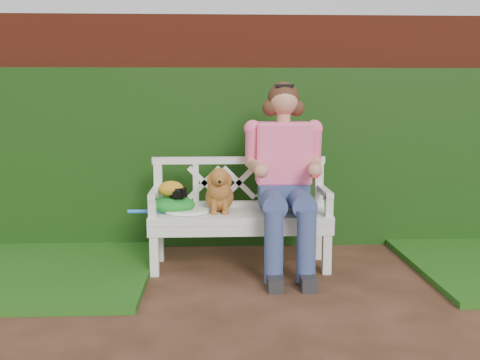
{
  "coord_description": "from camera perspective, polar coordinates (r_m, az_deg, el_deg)",
  "views": [
    {
      "loc": [
        -0.56,
        -3.68,
        1.46
      ],
      "look_at": [
        -0.36,
        0.93,
        0.75
      ],
      "focal_mm": 42.0,
      "sensor_mm": 36.0,
      "label": 1
    }
  ],
  "objects": [
    {
      "name": "tennis_racket",
      "position": [
        4.68,
        -5.84,
        -3.16
      ],
      "size": [
        0.74,
        0.4,
        0.03
      ],
      "primitive_type": null,
      "rotation": [
        0.0,
        0.0,
        -0.15
      ],
      "color": "white",
      "rests_on": "garden_bench"
    },
    {
      "name": "dog",
      "position": [
        4.69,
        -2.1,
        -0.91
      ],
      "size": [
        0.35,
        0.41,
        0.39
      ],
      "primitive_type": null,
      "rotation": [
        0.0,
        0.0,
        -0.32
      ],
      "color": "tan",
      "rests_on": "garden_bench"
    },
    {
      "name": "ground",
      "position": [
        4.0,
        5.87,
        -12.71
      ],
      "size": [
        60.0,
        60.0,
        0.0
      ],
      "primitive_type": "plane",
      "color": "#331F12"
    },
    {
      "name": "baseball_glove",
      "position": [
        4.71,
        -7.01,
        -0.89
      ],
      "size": [
        0.24,
        0.2,
        0.13
      ],
      "primitive_type": "ellipsoid",
      "rotation": [
        0.0,
        0.0,
        -0.23
      ],
      "color": "#C0841B",
      "rests_on": "green_bag"
    },
    {
      "name": "camera_item",
      "position": [
        4.68,
        -6.31,
        -1.28
      ],
      "size": [
        0.14,
        0.12,
        0.08
      ],
      "primitive_type": "cube",
      "rotation": [
        0.0,
        0.0,
        -0.33
      ],
      "color": "black",
      "rests_on": "green_bag"
    },
    {
      "name": "ivy_hedge",
      "position": [
        5.42,
        3.46,
        2.27
      ],
      "size": [
        10.0,
        0.18,
        1.7
      ],
      "primitive_type": "cube",
      "color": "#1A3F0B",
      "rests_on": "ground"
    },
    {
      "name": "garden_bench",
      "position": [
        4.77,
        -0.0,
        -6.06
      ],
      "size": [
        1.61,
        0.7,
        0.48
      ],
      "primitive_type": null,
      "rotation": [
        0.0,
        0.0,
        -0.06
      ],
      "color": "white",
      "rests_on": "ground"
    },
    {
      "name": "brick_wall",
      "position": [
        5.62,
        3.26,
        5.05
      ],
      "size": [
        10.0,
        0.3,
        2.2
      ],
      "primitive_type": "cube",
      "color": "maroon",
      "rests_on": "ground"
    },
    {
      "name": "green_bag",
      "position": [
        4.73,
        -6.88,
        -2.46
      ],
      "size": [
        0.4,
        0.31,
        0.13
      ],
      "primitive_type": null,
      "rotation": [
        0.0,
        0.0,
        0.05
      ],
      "color": "#106B21",
      "rests_on": "garden_bench"
    },
    {
      "name": "seated_woman",
      "position": [
        4.67,
        4.46,
        0.68
      ],
      "size": [
        0.98,
        1.1,
        1.61
      ],
      "primitive_type": null,
      "rotation": [
        0.0,
        0.0,
        -0.4
      ],
      "color": "#F24C50",
      "rests_on": "ground"
    }
  ]
}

